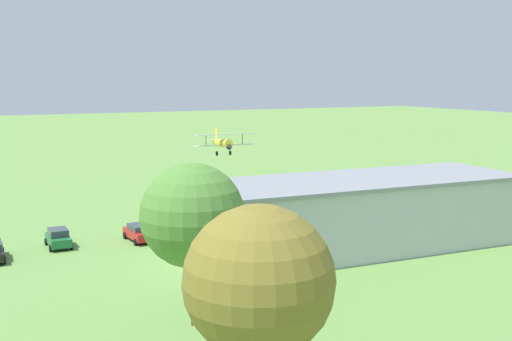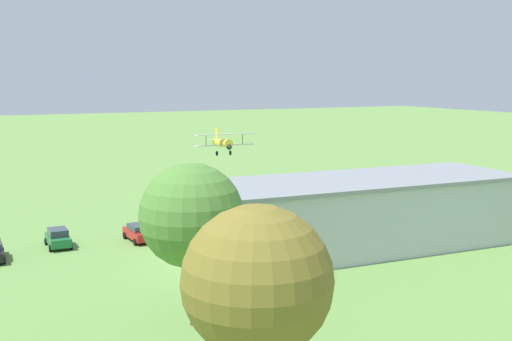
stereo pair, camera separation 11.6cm
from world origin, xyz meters
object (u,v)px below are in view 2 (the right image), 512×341
at_px(car_green, 58,238).
at_px(person_walking_on_apron, 402,204).
at_px(person_by_parked_cars, 188,214).
at_px(hangar, 357,213).
at_px(person_near_hangar_door, 242,209).
at_px(biplane, 223,142).
at_px(person_beside_truck, 176,227).
at_px(tree_near_perimeter_road, 191,216).
at_px(car_red, 139,232).
at_px(tree_by_windsock, 257,281).

height_order(car_green, person_walking_on_apron, car_green).
bearing_deg(person_by_parked_cars, hangar, 121.81).
bearing_deg(person_by_parked_cars, person_near_hangar_door, 179.82).
height_order(biplane, person_beside_truck, biplane).
height_order(person_by_parked_cars, tree_near_perimeter_road, tree_near_perimeter_road).
relative_size(car_green, person_walking_on_apron, 2.43).
height_order(car_red, tree_by_windsock, tree_by_windsock).
bearing_deg(tree_by_windsock, biplane, -111.54).
xyz_separation_m(hangar, car_green, (24.90, -12.20, -2.37)).
bearing_deg(person_by_parked_cars, person_beside_truck, 58.39).
xyz_separation_m(biplane, person_near_hangar_door, (3.81, 14.42, -6.18)).
relative_size(person_by_parked_cars, person_beside_truck, 1.03).
height_order(person_walking_on_apron, tree_by_windsock, tree_by_windsock).
height_order(biplane, person_by_parked_cars, biplane).
distance_m(biplane, person_walking_on_apron, 25.41).
bearing_deg(person_near_hangar_door, biplane, -104.80).
distance_m(car_red, tree_by_windsock, 34.80).
bearing_deg(car_green, hangar, 153.89).
height_order(car_red, person_beside_truck, car_red).
bearing_deg(person_near_hangar_door, hangar, 103.08).
bearing_deg(tree_near_perimeter_road, tree_by_windsock, 83.84).
height_order(car_red, person_by_parked_cars, person_by_parked_cars).
bearing_deg(person_walking_on_apron, biplane, -54.88).
xyz_separation_m(car_red, car_green, (7.37, -1.06, 0.05)).
relative_size(hangar, biplane, 3.88).
distance_m(car_red, tree_near_perimeter_road, 23.18).
relative_size(biplane, tree_by_windsock, 0.81).
relative_size(hangar, car_green, 7.92).
distance_m(biplane, tree_near_perimeter_road, 46.83).
distance_m(hangar, car_green, 27.83).
xyz_separation_m(biplane, tree_by_windsock, (21.40, 54.23, -0.36)).
height_order(biplane, person_walking_on_apron, biplane).
bearing_deg(car_red, person_near_hangar_door, -157.22).
distance_m(person_beside_truck, tree_by_windsock, 36.23).
bearing_deg(tree_near_perimeter_road, person_walking_on_apron, -147.18).
bearing_deg(person_beside_truck, tree_near_perimeter_road, 73.72).
bearing_deg(person_beside_truck, biplane, -124.72).
distance_m(biplane, car_green, 31.87).
bearing_deg(hangar, car_green, -26.11).
distance_m(person_by_parked_cars, tree_by_windsock, 41.73).
bearing_deg(person_near_hangar_door, person_beside_truck, 27.22).
xyz_separation_m(person_near_hangar_door, person_by_parked_cars, (6.56, -0.02, 0.02)).
relative_size(biplane, person_beside_truck, 5.16).
bearing_deg(person_near_hangar_door, car_red, 22.78).
relative_size(biplane, tree_near_perimeter_road, 0.78).
bearing_deg(tree_near_perimeter_road, person_near_hangar_door, -120.33).
relative_size(hangar, tree_by_windsock, 3.14).
distance_m(person_near_hangar_door, person_by_parked_cars, 6.56).
bearing_deg(person_by_parked_cars, tree_by_windsock, 74.51).
relative_size(car_green, tree_by_windsock, 0.40).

